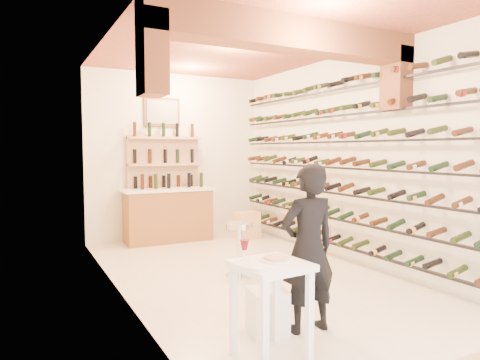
% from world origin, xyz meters
% --- Properties ---
extents(ground, '(6.00, 6.00, 0.00)m').
position_xyz_m(ground, '(0.00, 0.00, 0.00)').
color(ground, white).
rests_on(ground, ground).
extents(room_shell, '(3.52, 6.02, 3.21)m').
position_xyz_m(room_shell, '(0.00, -0.26, 2.25)').
color(room_shell, beige).
rests_on(room_shell, ground).
extents(wine_rack, '(0.32, 5.70, 2.56)m').
position_xyz_m(wine_rack, '(1.53, 0.00, 1.55)').
color(wine_rack, black).
rests_on(wine_rack, ground).
extents(back_counter, '(1.70, 0.62, 1.29)m').
position_xyz_m(back_counter, '(-0.30, 2.65, 0.53)').
color(back_counter, '#935E2D').
rests_on(back_counter, ground).
extents(back_shelving, '(1.40, 0.31, 2.73)m').
position_xyz_m(back_shelving, '(-0.30, 2.89, 1.17)').
color(back_shelving, tan).
rests_on(back_shelving, ground).
extents(tasting_table, '(0.60, 0.60, 0.98)m').
position_xyz_m(tasting_table, '(-1.00, -2.16, 0.66)').
color(tasting_table, white).
rests_on(tasting_table, ground).
extents(white_stool, '(0.39, 0.39, 0.42)m').
position_xyz_m(white_stool, '(-0.77, -1.73, 0.21)').
color(white_stool, white).
rests_on(white_stool, ground).
extents(person, '(0.60, 0.41, 1.60)m').
position_xyz_m(person, '(-0.39, -1.86, 0.80)').
color(person, black).
rests_on(person, ground).
extents(chrome_barstool, '(0.38, 0.38, 0.74)m').
position_xyz_m(chrome_barstool, '(-0.17, 0.00, 0.43)').
color(chrome_barstool, silver).
rests_on(chrome_barstool, ground).
extents(crate_lower, '(0.48, 0.36, 0.27)m').
position_xyz_m(crate_lower, '(1.15, 2.20, 0.13)').
color(crate_lower, '#E6BA7E').
rests_on(crate_lower, ground).
extents(crate_upper, '(0.44, 0.31, 0.26)m').
position_xyz_m(crate_upper, '(1.15, 2.20, 0.40)').
color(crate_upper, '#E6BA7E').
rests_on(crate_upper, crate_lower).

